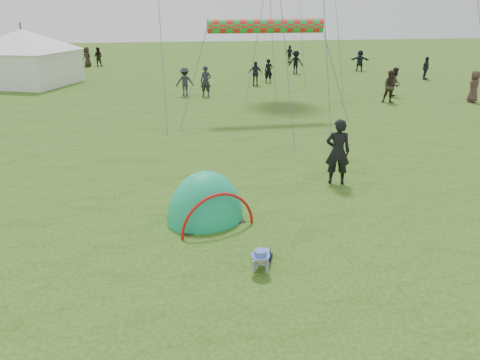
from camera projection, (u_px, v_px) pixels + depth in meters
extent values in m
plane|color=#20540F|center=(305.00, 278.00, 9.09)|extent=(140.00, 140.00, 0.00)
ellipsoid|color=teal|center=(206.00, 219.00, 11.62)|extent=(2.35, 2.13, 2.51)
imported|color=black|center=(338.00, 152.00, 13.70)|extent=(0.82, 0.65, 1.96)
imported|color=#23252E|center=(206.00, 81.00, 27.58)|extent=(0.76, 0.64, 1.78)
imported|color=#342B21|center=(391.00, 87.00, 25.68)|extent=(1.05, 0.94, 1.77)
imported|color=#202430|center=(255.00, 74.00, 31.49)|extent=(0.98, 0.47, 1.62)
imported|color=black|center=(296.00, 62.00, 37.35)|extent=(1.27, 0.88, 1.80)
imported|color=#452D2B|center=(474.00, 87.00, 25.89)|extent=(0.91, 1.01, 1.74)
imported|color=#1A202F|center=(360.00, 61.00, 38.96)|extent=(1.66, 1.03, 1.71)
imported|color=black|center=(269.00, 71.00, 32.85)|extent=(0.61, 0.42, 1.62)
imported|color=black|center=(98.00, 57.00, 42.30)|extent=(0.94, 0.81, 1.67)
imported|color=black|center=(289.00, 54.00, 44.93)|extent=(1.03, 0.80, 1.63)
imported|color=#292730|center=(185.00, 82.00, 27.88)|extent=(1.08, 0.62, 1.66)
imported|color=#2C221B|center=(87.00, 57.00, 41.83)|extent=(1.01, 0.95, 1.73)
imported|color=black|center=(72.00, 65.00, 36.15)|extent=(1.61, 0.57, 1.71)
imported|color=black|center=(33.00, 71.00, 32.28)|extent=(0.66, 0.73, 1.69)
imported|color=black|center=(395.00, 82.00, 27.65)|extent=(1.02, 1.04, 1.69)
imported|color=#1F2732|center=(426.00, 68.00, 34.27)|extent=(1.01, 0.89, 1.64)
cylinder|color=red|center=(266.00, 26.00, 21.20)|extent=(5.33, 0.64, 0.64)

